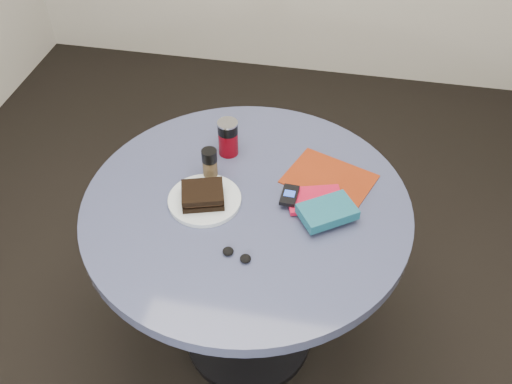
% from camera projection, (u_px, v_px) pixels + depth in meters
% --- Properties ---
extents(ground, '(4.00, 4.00, 0.00)m').
position_uv_depth(ground, '(249.00, 337.00, 2.24)').
color(ground, black).
rests_on(ground, ground).
extents(table, '(1.00, 1.00, 0.75)m').
position_uv_depth(table, '(247.00, 238.00, 1.84)').
color(table, black).
rests_on(table, ground).
extents(plate, '(0.27, 0.27, 0.01)m').
position_uv_depth(plate, '(205.00, 200.00, 1.72)').
color(plate, silver).
rests_on(plate, table).
extents(sandwich, '(0.15, 0.14, 0.04)m').
position_uv_depth(sandwich, '(203.00, 195.00, 1.70)').
color(sandwich, black).
rests_on(sandwich, plate).
extents(soda_can, '(0.08, 0.08, 0.12)m').
position_uv_depth(soda_can, '(228.00, 138.00, 1.85)').
color(soda_can, maroon).
rests_on(soda_can, table).
extents(pepper_grinder, '(0.06, 0.06, 0.11)m').
position_uv_depth(pepper_grinder, '(210.00, 164.00, 1.77)').
color(pepper_grinder, '#4B3820').
rests_on(pepper_grinder, table).
extents(magazine, '(0.31, 0.28, 0.00)m').
position_uv_depth(magazine, '(329.00, 179.00, 1.80)').
color(magazine, maroon).
rests_on(magazine, table).
extents(red_book, '(0.19, 0.15, 0.01)m').
position_uv_depth(red_book, '(315.00, 200.00, 1.72)').
color(red_book, '#AF0D2D').
rests_on(red_book, magazine).
extents(novel, '(0.19, 0.17, 0.03)m').
position_uv_depth(novel, '(327.00, 212.00, 1.65)').
color(novel, '#144F62').
rests_on(novel, red_book).
extents(mp3_player, '(0.05, 0.09, 0.02)m').
position_uv_depth(mp3_player, '(289.00, 195.00, 1.71)').
color(mp3_player, black).
rests_on(mp3_player, red_book).
extents(headphones, '(0.09, 0.06, 0.02)m').
position_uv_depth(headphones, '(237.00, 255.00, 1.57)').
color(headphones, black).
rests_on(headphones, table).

